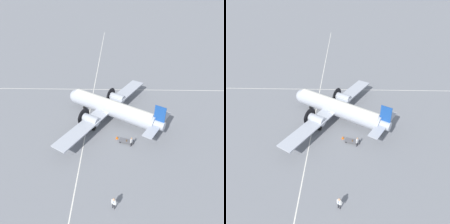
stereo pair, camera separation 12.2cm
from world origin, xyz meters
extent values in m
plane|color=slate|center=(0.00, 0.00, 0.00)|extent=(300.00, 300.00, 0.00)
cube|color=silver|center=(0.00, -4.42, 0.00)|extent=(120.00, 0.16, 0.01)
cube|color=silver|center=(-11.54, 0.00, 0.00)|extent=(0.16, 120.00, 0.01)
cylinder|color=#ADB2BC|center=(0.00, 0.00, 2.45)|extent=(10.87, 15.43, 2.69)
cylinder|color=silver|center=(0.00, 0.00, 3.19)|extent=(9.76, 14.33, 1.89)
sphere|color=#ADB2BC|center=(-4.29, -7.01, 2.45)|extent=(2.56, 2.56, 2.56)
cylinder|color=#ADB2BC|center=(4.29, 7.01, 2.58)|extent=(2.94, 3.51, 1.48)
cube|color=#194799|center=(4.60, 7.53, 4.47)|extent=(1.06, 1.61, 3.10)
cube|color=#ADB2BC|center=(4.49, 7.36, 2.72)|extent=(7.69, 5.55, 0.10)
cube|color=#ADB2BC|center=(-0.63, -1.03, 2.11)|extent=(22.76, 15.30, 0.20)
cylinder|color=#ADB2BC|center=(2.87, -3.49, 2.13)|extent=(2.73, 3.17, 1.48)
cylinder|color=black|center=(2.06, -4.81, 2.13)|extent=(2.68, 1.66, 3.11)
sphere|color=black|center=(1.99, -4.93, 2.13)|extent=(0.52, 0.52, 0.52)
cylinder|color=#ADB2BC|center=(-4.41, 0.96, 2.13)|extent=(2.73, 3.17, 1.48)
cylinder|color=black|center=(-5.22, -0.36, 2.13)|extent=(2.68, 1.66, 3.11)
sphere|color=black|center=(-5.29, -0.48, 2.13)|extent=(0.52, 0.52, 0.52)
cylinder|color=#4C4C51|center=(3.01, -3.25, 1.04)|extent=(0.18, 0.18, 0.99)
cylinder|color=black|center=(3.01, -3.25, 0.55)|extent=(0.83, 1.10, 1.10)
cylinder|color=#4C4C51|center=(-4.27, 1.20, 1.04)|extent=(0.18, 0.18, 0.99)
cylinder|color=black|center=(-4.27, 1.20, 0.55)|extent=(0.83, 1.10, 1.10)
cylinder|color=#4C4C51|center=(-3.34, -5.47, 0.79)|extent=(0.14, 0.14, 0.88)
cylinder|color=black|center=(-3.34, -5.47, 0.35)|extent=(0.52, 0.69, 0.70)
cylinder|color=#2D2D33|center=(17.60, 0.70, 0.45)|extent=(0.13, 0.13, 0.90)
cylinder|color=#2D2D33|center=(17.47, 0.48, 0.45)|extent=(0.13, 0.13, 0.90)
cube|color=white|center=(17.53, 0.59, 1.24)|extent=(0.40, 0.48, 0.68)
sphere|color=tan|center=(17.53, 0.59, 1.73)|extent=(0.30, 0.30, 0.30)
cylinder|color=white|center=(17.67, 0.82, 1.20)|extent=(0.11, 0.11, 0.64)
cylinder|color=white|center=(17.40, 0.36, 1.20)|extent=(0.11, 0.11, 0.64)
cube|color=navy|center=(17.63, 0.54, 1.32)|extent=(0.04, 0.05, 0.43)
cylinder|color=#2D2D33|center=(6.78, 3.26, 0.42)|extent=(0.12, 0.12, 0.83)
cylinder|color=#2D2D33|center=(6.97, 3.11, 0.42)|extent=(0.12, 0.12, 0.83)
cube|color=white|center=(6.88, 3.19, 1.15)|extent=(0.43, 0.40, 0.63)
sphere|color=tan|center=(6.88, 3.19, 1.60)|extent=(0.28, 0.28, 0.28)
cylinder|color=white|center=(6.68, 3.34, 1.11)|extent=(0.10, 0.10, 0.59)
cylinder|color=white|center=(7.07, 3.03, 1.11)|extent=(0.10, 0.10, 0.59)
cube|color=navy|center=(6.94, 3.27, 1.22)|extent=(0.05, 0.04, 0.40)
cube|color=brown|center=(6.04, 2.48, 0.22)|extent=(0.36, 0.16, 0.44)
cube|color=#4A3520|center=(6.04, 2.48, 0.47)|extent=(0.13, 0.11, 0.02)
cube|color=#56565B|center=(5.99, 2.44, 0.30)|extent=(1.66, 2.57, 0.04)
cube|color=#56565B|center=(6.31, 3.55, 0.54)|extent=(1.01, 0.33, 0.04)
cylinder|color=#56565B|center=(6.79, 3.41, 0.43)|extent=(0.04, 0.04, 0.22)
cylinder|color=#56565B|center=(5.84, 3.69, 0.43)|extent=(0.04, 0.04, 0.22)
cylinder|color=black|center=(6.14, 1.45, 0.14)|extent=(0.14, 0.29, 0.28)
cylinder|color=black|center=(5.34, 1.68, 0.14)|extent=(0.14, 0.29, 0.28)
cylinder|color=black|center=(6.64, 3.19, 0.14)|extent=(0.14, 0.29, 0.28)
cylinder|color=black|center=(5.84, 3.42, 0.14)|extent=(0.14, 0.29, 0.28)
cube|color=orange|center=(5.17, 0.93, 0.01)|extent=(0.42, 0.42, 0.03)
cone|color=orange|center=(5.17, 0.93, 0.28)|extent=(0.36, 0.36, 0.56)
camera|label=1|loc=(32.29, 0.72, 24.11)|focal=35.00mm
camera|label=2|loc=(32.29, 0.84, 24.11)|focal=35.00mm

